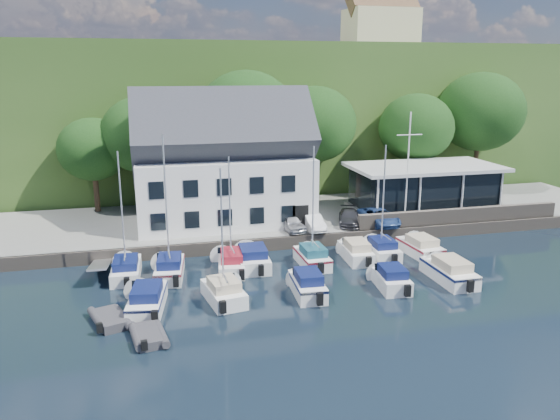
{
  "coord_description": "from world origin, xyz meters",
  "views": [
    {
      "loc": [
        -13.03,
        -27.51,
        13.44
      ],
      "look_at": [
        -4.03,
        9.0,
        3.67
      ],
      "focal_mm": 35.0,
      "sensor_mm": 36.0,
      "label": 1
    }
  ],
  "objects_px": {
    "boat_r2_2": "(307,282)",
    "car_white": "(313,222)",
    "boat_r1_0": "(122,216)",
    "boat_r2_0": "(147,297)",
    "boat_r1_2": "(230,209)",
    "boat_r2_3": "(391,277)",
    "dinghy_0": "(110,318)",
    "dinghy_1": "(148,334)",
    "harbor_building": "(223,170)",
    "boat_r1_4": "(313,203)",
    "car_dgrey": "(349,217)",
    "boat_r1_7": "(420,245)",
    "car_blue": "(379,216)",
    "boat_r2_1": "(222,229)",
    "boat_r2_4": "(449,269)",
    "car_silver": "(291,223)",
    "boat_r1_1": "(166,209)",
    "flagpole": "(408,168)",
    "boat_r1_5": "(356,250)",
    "club_pavilion": "(423,188)",
    "boat_r1_3": "(252,256)",
    "boat_r1_6": "(383,199)"
  },
  "relations": [
    {
      "from": "boat_r2_2",
      "to": "car_white",
      "type": "bearing_deg",
      "value": 74.49
    },
    {
      "from": "boat_r1_0",
      "to": "boat_r2_0",
      "type": "height_order",
      "value": "boat_r1_0"
    },
    {
      "from": "car_white",
      "to": "boat_r1_2",
      "type": "relative_size",
      "value": 0.43
    },
    {
      "from": "boat_r2_3",
      "to": "dinghy_0",
      "type": "xyz_separation_m",
      "value": [
        -16.96,
        -1.03,
        -0.38
      ]
    },
    {
      "from": "boat_r1_0",
      "to": "dinghy_1",
      "type": "height_order",
      "value": "boat_r1_0"
    },
    {
      "from": "harbor_building",
      "to": "boat_r1_4",
      "type": "relative_size",
      "value": 1.6
    },
    {
      "from": "car_dgrey",
      "to": "boat_r1_7",
      "type": "bearing_deg",
      "value": -39.25
    },
    {
      "from": "car_blue",
      "to": "boat_r2_0",
      "type": "relative_size",
      "value": 0.65
    },
    {
      "from": "boat_r2_1",
      "to": "boat_r2_4",
      "type": "relative_size",
      "value": 1.38
    },
    {
      "from": "boat_r1_2",
      "to": "car_silver",
      "type": "bearing_deg",
      "value": 49.09
    },
    {
      "from": "boat_r1_1",
      "to": "dinghy_1",
      "type": "relative_size",
      "value": 3.21
    },
    {
      "from": "harbor_building",
      "to": "dinghy_0",
      "type": "relative_size",
      "value": 4.75
    },
    {
      "from": "flagpole",
      "to": "boat_r1_5",
      "type": "xyz_separation_m",
      "value": [
        -6.32,
        -5.05,
        -4.81
      ]
    },
    {
      "from": "boat_r1_4",
      "to": "harbor_building",
      "type": "bearing_deg",
      "value": 116.47
    },
    {
      "from": "boat_r1_1",
      "to": "boat_r1_5",
      "type": "bearing_deg",
      "value": 8.54
    },
    {
      "from": "car_dgrey",
      "to": "boat_r2_3",
      "type": "distance_m",
      "value": 11.16
    },
    {
      "from": "dinghy_1",
      "to": "club_pavilion",
      "type": "bearing_deg",
      "value": 26.54
    },
    {
      "from": "boat_r2_3",
      "to": "boat_r1_4",
      "type": "bearing_deg",
      "value": 131.53
    },
    {
      "from": "boat_r1_2",
      "to": "boat_r2_2",
      "type": "bearing_deg",
      "value": -46.36
    },
    {
      "from": "dinghy_1",
      "to": "boat_r2_4",
      "type": "bearing_deg",
      "value": 1.9
    },
    {
      "from": "club_pavilion",
      "to": "boat_r1_5",
      "type": "distance_m",
      "value": 13.12
    },
    {
      "from": "dinghy_0",
      "to": "boat_r1_1",
      "type": "bearing_deg",
      "value": 42.15
    },
    {
      "from": "boat_r1_4",
      "to": "dinghy_1",
      "type": "height_order",
      "value": "boat_r1_4"
    },
    {
      "from": "car_dgrey",
      "to": "boat_r2_2",
      "type": "relative_size",
      "value": 0.73
    },
    {
      "from": "car_white",
      "to": "car_dgrey",
      "type": "distance_m",
      "value": 3.42
    },
    {
      "from": "boat_r1_3",
      "to": "car_blue",
      "type": "bearing_deg",
      "value": 25.24
    },
    {
      "from": "boat_r1_2",
      "to": "boat_r2_4",
      "type": "bearing_deg",
      "value": -14.07
    },
    {
      "from": "boat_r2_4",
      "to": "boat_r1_2",
      "type": "bearing_deg",
      "value": 157.99
    },
    {
      "from": "boat_r1_1",
      "to": "boat_r1_3",
      "type": "bearing_deg",
      "value": 13.44
    },
    {
      "from": "boat_r2_3",
      "to": "boat_r2_4",
      "type": "relative_size",
      "value": 0.78
    },
    {
      "from": "boat_r1_0",
      "to": "car_blue",
      "type": "bearing_deg",
      "value": 15.12
    },
    {
      "from": "club_pavilion",
      "to": "boat_r1_6",
      "type": "height_order",
      "value": "boat_r1_6"
    },
    {
      "from": "car_silver",
      "to": "boat_r1_7",
      "type": "bearing_deg",
      "value": -40.02
    },
    {
      "from": "boat_r2_0",
      "to": "boat_r2_4",
      "type": "relative_size",
      "value": 0.97
    },
    {
      "from": "harbor_building",
      "to": "car_white",
      "type": "xyz_separation_m",
      "value": [
        6.5,
        -4.08,
        -3.74
      ]
    },
    {
      "from": "boat_r1_1",
      "to": "boat_r1_0",
      "type": "bearing_deg",
      "value": 171.87
    },
    {
      "from": "boat_r1_5",
      "to": "boat_r1_7",
      "type": "bearing_deg",
      "value": 2.49
    },
    {
      "from": "boat_r2_3",
      "to": "boat_r2_2",
      "type": "bearing_deg",
      "value": -176.38
    },
    {
      "from": "boat_r1_6",
      "to": "boat_r1_7",
      "type": "height_order",
      "value": "boat_r1_6"
    },
    {
      "from": "boat_r1_7",
      "to": "boat_r1_1",
      "type": "bearing_deg",
      "value": 176.71
    },
    {
      "from": "harbor_building",
      "to": "boat_r2_4",
      "type": "xyz_separation_m",
      "value": [
        12.67,
        -14.24,
        -4.56
      ]
    },
    {
      "from": "boat_r1_3",
      "to": "boat_r2_4",
      "type": "bearing_deg",
      "value": -21.77
    },
    {
      "from": "car_dgrey",
      "to": "boat_r2_4",
      "type": "relative_size",
      "value": 0.63
    },
    {
      "from": "boat_r2_0",
      "to": "dinghy_0",
      "type": "distance_m",
      "value": 2.45
    },
    {
      "from": "boat_r2_1",
      "to": "dinghy_1",
      "type": "relative_size",
      "value": 3.08
    },
    {
      "from": "car_blue",
      "to": "boat_r1_2",
      "type": "distance_m",
      "value": 14.16
    },
    {
      "from": "club_pavilion",
      "to": "boat_r1_2",
      "type": "relative_size",
      "value": 1.53
    },
    {
      "from": "boat_r1_0",
      "to": "boat_r2_4",
      "type": "xyz_separation_m",
      "value": [
        20.48,
        -5.7,
        -3.4
      ]
    },
    {
      "from": "boat_r1_1",
      "to": "boat_r1_7",
      "type": "xyz_separation_m",
      "value": [
        18.34,
        0.25,
        -3.95
      ]
    },
    {
      "from": "club_pavilion",
      "to": "boat_r1_1",
      "type": "relative_size",
      "value": 1.41
    }
  ]
}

